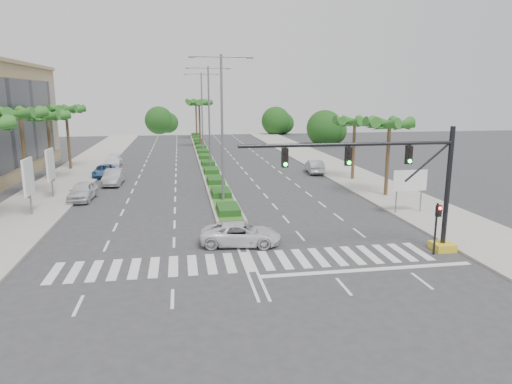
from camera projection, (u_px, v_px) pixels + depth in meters
ground at (248, 262)px, 24.81m from camera, size 160.00×160.00×0.00m
footpath_right at (366, 183)px, 46.53m from camera, size 6.00×120.00×0.15m
footpath_left at (51, 193)px, 41.63m from camera, size 6.00×120.00×0.15m
median at (203, 154)px, 68.18m from camera, size 2.20×75.00×0.20m
median_grass at (203, 154)px, 68.15m from camera, size 1.80×75.00×0.04m
signal_gantry at (411, 194)px, 25.58m from camera, size 12.60×1.20×7.20m
pedestrian_signal at (437, 220)px, 25.44m from camera, size 0.28×0.36×3.00m
direction_sign at (410, 182)px, 34.18m from camera, size 2.70×0.11×3.40m
billboard_near at (28, 177)px, 33.42m from camera, size 0.18×2.10×4.35m
billboard_far at (50, 165)px, 39.20m from camera, size 0.18×2.10×4.35m
palm_left_mid at (20, 117)px, 38.01m from camera, size 4.57×4.68×7.95m
palm_left_far at (47, 119)px, 45.85m from camera, size 4.57×4.68×7.35m
palm_left_end at (66, 112)px, 53.48m from camera, size 4.57×4.68×7.75m
palm_right_near at (390, 126)px, 39.34m from camera, size 4.57×4.68×7.05m
palm_right_far at (355, 124)px, 47.12m from camera, size 4.57×4.68×6.75m
palm_median_a at (199, 105)px, 76.33m from camera, size 4.57×4.68×8.05m
palm_median_b at (196, 103)px, 90.79m from camera, size 4.57×4.68×8.05m
streetlight_near at (222, 121)px, 36.88m from camera, size 5.10×0.25×12.00m
streetlight_mid at (209, 113)px, 52.30m from camera, size 5.10×0.25×12.00m
streetlight_far at (202, 109)px, 67.73m from camera, size 5.10×0.25×12.00m
car_parked_a at (83, 191)px, 39.02m from camera, size 2.10×4.67×1.56m
car_parked_b at (114, 177)px, 45.79m from camera, size 1.85×4.77×1.55m
car_parked_c at (104, 171)px, 50.22m from camera, size 2.20×4.63×1.28m
car_parked_d at (113, 161)px, 57.38m from camera, size 1.92×4.71×1.37m
car_crossing at (241, 234)px, 27.45m from camera, size 5.13×2.97×1.34m
car_right at (315, 167)px, 52.44m from camera, size 2.11×4.73×1.51m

